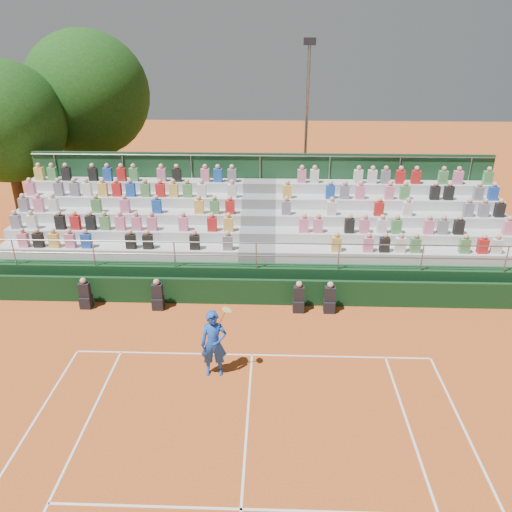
{
  "coord_description": "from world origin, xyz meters",
  "views": [
    {
      "loc": [
        0.57,
        -12.83,
        9.15
      ],
      "look_at": [
        0.0,
        3.5,
        1.8
      ],
      "focal_mm": 35.0,
      "sensor_mm": 36.0,
      "label": 1
    }
  ],
  "objects_px": {
    "tree_east": "(88,95)",
    "floodlight_mast": "(307,118)",
    "tennis_player": "(214,344)",
    "tree_west": "(4,122)"
  },
  "relations": [
    {
      "from": "tree_east",
      "to": "floodlight_mast",
      "type": "xyz_separation_m",
      "value": [
        11.49,
        -0.72,
        -1.01
      ]
    },
    {
      "from": "tennis_player",
      "to": "tree_east",
      "type": "relative_size",
      "value": 0.24
    },
    {
      "from": "tennis_player",
      "to": "tree_west",
      "type": "xyz_separation_m",
      "value": [
        -10.97,
        11.44,
        4.28
      ]
    },
    {
      "from": "tree_west",
      "to": "tree_east",
      "type": "distance_m",
      "value": 4.68
    },
    {
      "from": "tennis_player",
      "to": "floodlight_mast",
      "type": "distance_m",
      "value": 15.33
    },
    {
      "from": "tree_west",
      "to": "tree_east",
      "type": "height_order",
      "value": "tree_east"
    },
    {
      "from": "tree_west",
      "to": "floodlight_mast",
      "type": "xyz_separation_m",
      "value": [
        14.27,
        2.95,
        -0.17
      ]
    },
    {
      "from": "tennis_player",
      "to": "tree_east",
      "type": "bearing_deg",
      "value": 118.43
    },
    {
      "from": "tennis_player",
      "to": "tree_east",
      "type": "xyz_separation_m",
      "value": [
        -8.18,
        15.11,
        5.12
      ]
    },
    {
      "from": "tree_west",
      "to": "tree_east",
      "type": "xyz_separation_m",
      "value": [
        2.78,
        3.67,
        0.84
      ]
    }
  ]
}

